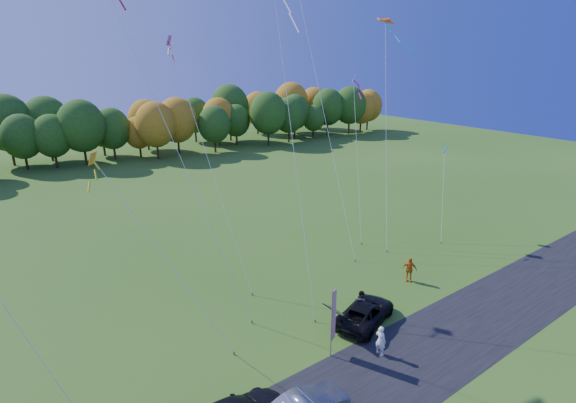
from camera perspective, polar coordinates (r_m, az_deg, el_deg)
ground at (r=29.02m, az=7.39°, el=-16.33°), size 160.00×160.00×0.00m
asphalt_strip at (r=26.89m, az=13.65°, el=-19.92°), size 90.00×6.00×0.01m
tree_line at (r=75.63m, az=-22.81°, el=4.34°), size 116.00×12.00×10.00m
black_suv at (r=29.90m, az=9.79°, el=-13.70°), size 5.59×3.88×1.42m
person_tailgate_a at (r=27.19m, az=11.68°, el=-16.89°), size 0.51×0.71×1.83m
person_tailgate_b at (r=30.61m, az=9.24°, el=-12.53°), size 0.74×0.89×1.70m
person_east at (r=35.34m, az=15.13°, el=-8.32°), size 1.06×1.18×1.92m
feather_flag at (r=25.91m, az=5.78°, el=-14.12°), size 0.52×0.28×4.20m
kite_delta_blue at (r=28.91m, az=-14.83°, el=8.51°), size 6.29×11.53×24.67m
kite_parafoil_orange at (r=40.54m, az=4.32°, el=12.37°), size 5.21×14.00×24.80m
kite_delta_red at (r=29.65m, az=0.59°, el=7.96°), size 3.92×9.27×22.67m
kite_parafoil_rainbow at (r=41.45m, az=12.36°, el=8.69°), size 7.01×7.28×19.85m
kite_diamond_yellow at (r=26.54m, az=-15.52°, el=-6.68°), size 5.20×7.76×11.56m
kite_diamond_green at (r=22.62m, az=-30.88°, el=-13.80°), size 4.07×4.07×11.10m
kite_diamond_white at (r=41.69m, az=8.81°, el=5.35°), size 3.70×5.68×14.93m
kite_diamond_pink at (r=32.63m, az=-9.87°, el=4.52°), size 1.95×8.86×17.99m
kite_diamond_blue_low at (r=43.80m, az=19.07°, el=0.81°), size 3.61×3.29×8.44m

